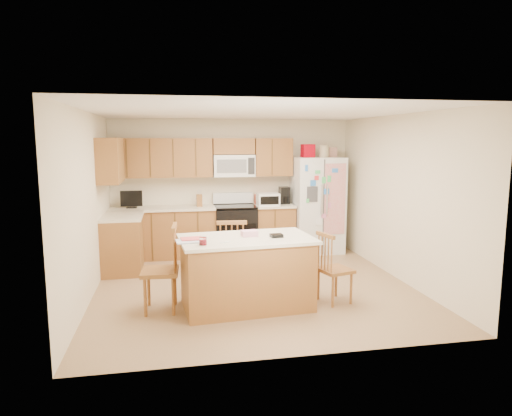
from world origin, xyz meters
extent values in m
plane|color=#836143|center=(0.00, 0.00, 0.00)|extent=(4.50, 4.50, 0.00)
cube|color=beige|center=(0.00, 2.25, 1.25)|extent=(4.50, 0.10, 2.50)
cube|color=beige|center=(0.00, -2.25, 1.25)|extent=(4.50, 0.10, 2.50)
cube|color=beige|center=(-2.25, 0.00, 1.25)|extent=(0.10, 4.50, 2.50)
cube|color=beige|center=(2.25, 0.00, 1.25)|extent=(0.10, 4.50, 2.50)
cube|color=white|center=(0.00, 0.00, 2.50)|extent=(4.50, 4.50, 0.04)
cube|color=#985229|center=(-1.31, 1.95, 0.44)|extent=(1.87, 0.60, 0.88)
cube|color=#985229|center=(0.74, 1.95, 0.44)|extent=(0.72, 0.60, 0.88)
cube|color=#985229|center=(-1.95, 1.17, 0.44)|extent=(0.60, 0.95, 0.88)
cube|color=beige|center=(-1.31, 1.94, 0.90)|extent=(1.87, 0.64, 0.04)
cube|color=beige|center=(0.74, 1.94, 0.90)|extent=(0.72, 0.64, 0.04)
cube|color=beige|center=(-1.94, 1.17, 0.90)|extent=(0.64, 0.95, 0.04)
cube|color=#985229|center=(-1.32, 2.08, 1.80)|extent=(1.85, 0.33, 0.70)
cube|color=#985229|center=(0.75, 2.08, 1.80)|extent=(0.70, 0.33, 0.70)
cube|color=#985229|center=(0.00, 2.08, 2.00)|extent=(0.76, 0.33, 0.29)
cube|color=#985229|center=(-2.08, 1.17, 1.80)|extent=(0.33, 0.95, 0.70)
cube|color=#513613|center=(-1.90, 1.92, 1.80)|extent=(0.02, 0.01, 0.66)
cube|color=#513613|center=(-1.90, 1.65, 0.44)|extent=(0.02, 0.01, 0.84)
cube|color=#513613|center=(-1.50, 1.92, 1.80)|extent=(0.02, 0.01, 0.66)
cube|color=#513613|center=(-1.50, 1.65, 0.44)|extent=(0.02, 0.01, 0.84)
cube|color=#513613|center=(-1.10, 1.92, 1.80)|extent=(0.02, 0.01, 0.66)
cube|color=#513613|center=(-1.10, 1.65, 0.44)|extent=(0.02, 0.01, 0.84)
cube|color=#513613|center=(-0.70, 1.92, 1.80)|extent=(0.01, 0.01, 0.66)
cube|color=#513613|center=(-0.70, 1.65, 0.44)|extent=(0.01, 0.01, 0.84)
cube|color=#513613|center=(0.70, 1.92, 1.80)|extent=(0.01, 0.01, 0.66)
cube|color=#513613|center=(0.70, 1.65, 0.44)|extent=(0.01, 0.01, 0.84)
cube|color=white|center=(0.00, 2.06, 1.65)|extent=(0.76, 0.38, 0.40)
cube|color=slate|center=(-0.06, 1.86, 1.65)|extent=(0.54, 0.01, 0.24)
cube|color=#262626|center=(0.30, 1.86, 1.65)|extent=(0.12, 0.01, 0.30)
cube|color=#985229|center=(-0.65, 1.95, 1.03)|extent=(0.10, 0.14, 0.22)
cube|color=black|center=(-1.85, 1.97, 0.93)|extent=(0.18, 0.12, 0.02)
cube|color=black|center=(-1.85, 1.97, 1.09)|extent=(0.38, 0.03, 0.28)
cube|color=red|center=(0.58, 2.03, 1.01)|extent=(0.35, 0.22, 0.18)
cube|color=white|center=(0.60, 1.80, 1.04)|extent=(0.40, 0.28, 0.23)
cube|color=black|center=(0.60, 1.66, 1.04)|extent=(0.34, 0.01, 0.15)
cube|color=black|center=(0.96, 2.00, 1.08)|extent=(0.18, 0.22, 0.32)
cylinder|color=black|center=(0.96, 1.93, 1.01)|extent=(0.12, 0.12, 0.12)
cube|color=black|center=(0.00, 1.93, 0.44)|extent=(0.76, 0.64, 0.88)
cube|color=black|center=(0.00, 1.60, 0.42)|extent=(0.68, 0.01, 0.42)
cube|color=black|center=(0.00, 1.93, 0.91)|extent=(0.76, 0.64, 0.03)
cube|color=white|center=(0.00, 2.19, 1.03)|extent=(0.76, 0.10, 0.20)
cube|color=white|center=(1.57, 1.88, 0.90)|extent=(0.90, 0.75, 1.80)
cube|color=#4C4C4C|center=(1.57, 1.49, 0.90)|extent=(0.02, 0.01, 1.75)
cube|color=silver|center=(1.52, 1.47, 1.05)|extent=(0.02, 0.03, 0.55)
cube|color=silver|center=(1.62, 1.47, 1.05)|extent=(0.02, 0.03, 0.55)
cube|color=#3F3F44|center=(1.35, 1.49, 1.15)|extent=(0.20, 0.01, 0.28)
cube|color=#D84C59|center=(1.77, 1.49, 1.05)|extent=(0.42, 0.01, 1.30)
cube|color=#A50010|center=(1.37, 1.88, 1.92)|extent=(0.22, 0.22, 0.24)
cylinder|color=tan|center=(1.67, 1.82, 1.91)|extent=(0.18, 0.18, 0.22)
cube|color=tan|center=(1.85, 1.96, 1.89)|extent=(0.18, 0.20, 0.18)
cube|color=#985229|center=(-0.24, -0.80, 0.43)|extent=(1.64, 1.01, 0.87)
cube|color=beige|center=(-0.24, -0.80, 0.89)|extent=(1.73, 1.10, 0.04)
cylinder|color=#A50010|center=(-0.81, -1.11, 0.94)|extent=(0.08, 0.08, 0.06)
cylinder|color=white|center=(-0.81, -1.11, 0.95)|extent=(0.09, 0.09, 0.09)
cube|color=#E29FB2|center=(-0.19, -0.72, 0.94)|extent=(0.21, 0.17, 0.07)
cube|color=black|center=(0.13, -0.85, 0.93)|extent=(0.16, 0.13, 0.04)
cube|color=white|center=(-0.97, -0.92, 0.91)|extent=(0.32, 0.26, 0.01)
cube|color=#D84C4C|center=(-0.93, -0.84, 0.93)|extent=(0.28, 0.22, 0.01)
cylinder|color=white|center=(-0.54, -1.05, 0.91)|extent=(0.13, 0.06, 0.01)
cube|color=#985229|center=(-1.32, -0.73, 0.50)|extent=(0.48, 0.50, 0.05)
cylinder|color=#985229|center=(-1.47, -0.53, 0.24)|extent=(0.04, 0.04, 0.48)
cylinder|color=#985229|center=(-1.50, -0.91, 0.24)|extent=(0.04, 0.04, 0.48)
cylinder|color=#985229|center=(-1.14, -0.55, 0.24)|extent=(0.04, 0.04, 0.48)
cylinder|color=#985229|center=(-1.17, -0.93, 0.24)|extent=(0.04, 0.04, 0.48)
cylinder|color=#985229|center=(-1.12, -0.58, 0.79)|extent=(0.02, 0.02, 0.53)
cylinder|color=#985229|center=(-1.13, -0.66, 0.79)|extent=(0.02, 0.02, 0.53)
cylinder|color=#985229|center=(-1.13, -0.74, 0.79)|extent=(0.02, 0.02, 0.53)
cylinder|color=#985229|center=(-1.14, -0.83, 0.79)|extent=(0.02, 0.02, 0.53)
cylinder|color=#985229|center=(-1.14, -0.91, 0.79)|extent=(0.02, 0.02, 0.53)
cube|color=#985229|center=(-1.13, -0.74, 1.06)|extent=(0.07, 0.45, 0.06)
cube|color=#985229|center=(-0.33, -0.04, 0.47)|extent=(0.48, 0.46, 0.05)
cylinder|color=#985229|center=(-0.14, 0.10, 0.23)|extent=(0.04, 0.04, 0.45)
cylinder|color=#985229|center=(-0.50, 0.13, 0.23)|extent=(0.04, 0.04, 0.45)
cylinder|color=#985229|center=(-0.17, -0.21, 0.23)|extent=(0.04, 0.04, 0.45)
cylinder|color=#985229|center=(-0.52, -0.18, 0.23)|extent=(0.04, 0.04, 0.45)
cylinder|color=#985229|center=(-0.19, -0.23, 0.74)|extent=(0.02, 0.02, 0.50)
cylinder|color=#985229|center=(-0.27, -0.23, 0.74)|extent=(0.02, 0.02, 0.50)
cylinder|color=#985229|center=(-0.35, -0.22, 0.74)|extent=(0.02, 0.02, 0.50)
cylinder|color=#985229|center=(-0.43, -0.21, 0.74)|extent=(0.02, 0.02, 0.50)
cylinder|color=#985229|center=(-0.51, -0.20, 0.74)|extent=(0.02, 0.02, 0.50)
cube|color=#985229|center=(-0.35, -0.22, 0.99)|extent=(0.42, 0.08, 0.05)
cube|color=#985229|center=(0.93, -0.84, 0.43)|extent=(0.48, 0.49, 0.04)
cylinder|color=#985229|center=(1.11, -0.96, 0.21)|extent=(0.03, 0.03, 0.41)
cylinder|color=#985229|center=(1.02, -0.65, 0.21)|extent=(0.03, 0.03, 0.41)
cylinder|color=#985229|center=(0.83, -1.04, 0.21)|extent=(0.03, 0.03, 0.41)
cylinder|color=#985229|center=(0.75, -0.72, 0.21)|extent=(0.03, 0.03, 0.41)
cylinder|color=#985229|center=(0.81, -1.02, 0.68)|extent=(0.02, 0.02, 0.46)
cylinder|color=#985229|center=(0.79, -0.95, 0.68)|extent=(0.02, 0.02, 0.46)
cylinder|color=#985229|center=(0.77, -0.89, 0.68)|extent=(0.02, 0.02, 0.46)
cylinder|color=#985229|center=(0.75, -0.82, 0.68)|extent=(0.02, 0.02, 0.46)
cylinder|color=#985229|center=(0.73, -0.75, 0.68)|extent=(0.02, 0.02, 0.46)
cube|color=#985229|center=(0.77, -0.89, 0.91)|extent=(0.14, 0.38, 0.05)
camera|label=1|loc=(-1.17, -6.33, 2.12)|focal=32.00mm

